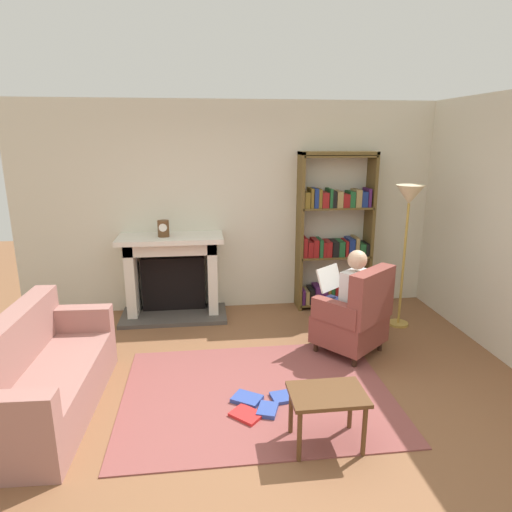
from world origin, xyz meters
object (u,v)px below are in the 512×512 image
object	(u,v)px
mantel_clock	(163,229)
seated_reader	(347,296)
bookshelf	(334,236)
side_table	(327,401)
armchair_reading	(355,316)
floor_lamp	(408,208)
fireplace	(173,273)
sofa_floral	(41,378)

from	to	relation	value
mantel_clock	seated_reader	bearing A→B (deg)	-30.38
bookshelf	side_table	size ratio (longest dim) A/B	3.70
armchair_reading	floor_lamp	bearing A→B (deg)	-179.61
floor_lamp	seated_reader	bearing A→B (deg)	-147.02
mantel_clock	bookshelf	bearing A→B (deg)	3.53
fireplace	sofa_floral	size ratio (longest dim) A/B	0.77
armchair_reading	side_table	world-z (taller)	armchair_reading
seated_reader	side_table	xyz separation A→B (m)	(-0.62, -1.48, -0.25)
bookshelf	armchair_reading	size ratio (longest dim) A/B	2.14
fireplace	floor_lamp	bearing A→B (deg)	-13.93
mantel_clock	floor_lamp	bearing A→B (deg)	-11.66
seated_reader	side_table	world-z (taller)	seated_reader
seated_reader	sofa_floral	xyz separation A→B (m)	(-2.86, -0.80, -0.30)
armchair_reading	seated_reader	xyz separation A→B (m)	(-0.07, 0.09, 0.20)
side_table	seated_reader	bearing A→B (deg)	67.30
seated_reader	sofa_floral	distance (m)	2.98
mantel_clock	armchair_reading	size ratio (longest dim) A/B	0.21
bookshelf	seated_reader	world-z (taller)	bookshelf
armchair_reading	floor_lamp	size ratio (longest dim) A/B	0.56
armchair_reading	seated_reader	bearing A→B (deg)	-90.00
mantel_clock	sofa_floral	bearing A→B (deg)	-114.42
side_table	mantel_clock	bearing A→B (deg)	117.17
fireplace	floor_lamp	world-z (taller)	floor_lamp
mantel_clock	fireplace	bearing A→B (deg)	51.55
seated_reader	floor_lamp	xyz separation A→B (m)	(0.88, 0.57, 0.84)
armchair_reading	sofa_floral	world-z (taller)	armchair_reading
armchair_reading	floor_lamp	xyz separation A→B (m)	(0.80, 0.66, 1.03)
mantel_clock	seated_reader	distance (m)	2.35
sofa_floral	side_table	distance (m)	2.34
fireplace	seated_reader	bearing A→B (deg)	-33.55
mantel_clock	seated_reader	size ratio (longest dim) A/B	0.18
bookshelf	seated_reader	bearing A→B (deg)	-100.03
fireplace	mantel_clock	size ratio (longest dim) A/B	6.63
seated_reader	floor_lamp	bearing A→B (deg)	173.93
bookshelf	floor_lamp	bearing A→B (deg)	-48.16
fireplace	side_table	xyz separation A→B (m)	(1.27, -2.73, -0.20)
seated_reader	floor_lamp	distance (m)	1.34
fireplace	sofa_floral	world-z (taller)	fireplace
bookshelf	seated_reader	xyz separation A→B (m)	(-0.23, -1.29, -0.36)
fireplace	mantel_clock	distance (m)	0.61
side_table	fireplace	bearing A→B (deg)	114.98
fireplace	floor_lamp	distance (m)	2.99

